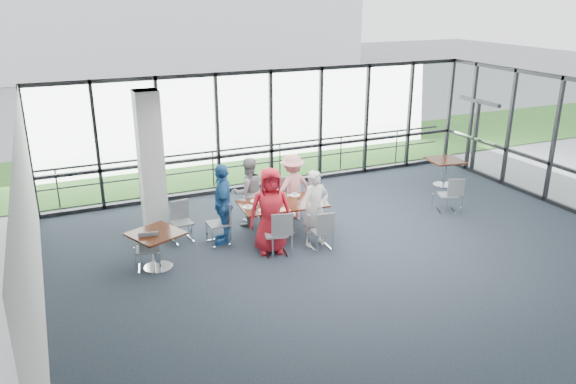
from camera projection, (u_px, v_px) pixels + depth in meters
name	position (u px, v px, depth m)	size (l,w,h in m)	color
floor	(365.00, 259.00, 11.38)	(12.00, 10.00, 0.02)	#1C242E
ceiling	(373.00, 101.00, 10.30)	(12.00, 10.00, 0.04)	silver
wall_left	(31.00, 235.00, 8.54)	(0.10, 10.00, 3.20)	silver
curtain_wall_back	(271.00, 129.00, 15.14)	(12.00, 0.10, 3.20)	white
exit_door	(475.00, 137.00, 16.54)	(0.12, 1.60, 2.10)	black
structural_column	(151.00, 165.00, 12.04)	(0.50, 0.50, 3.20)	silver
apron	(218.00, 144.00, 19.99)	(80.00, 70.00, 0.02)	slate
grass_strip	(237.00, 158.00, 18.26)	(80.00, 5.00, 0.01)	#335822
hangar_main	(178.00, 24.00, 39.44)	(24.00, 10.00, 6.00)	silver
guard_rail	(263.00, 163.00, 16.03)	(0.06, 0.06, 12.00)	#2D2D33
main_table	(282.00, 208.00, 12.29)	(1.93, 1.16, 0.75)	#33180B
side_table_left	(156.00, 238.00, 10.76)	(1.16, 1.16, 0.75)	#33180B
side_table_right	(445.00, 164.00, 15.46)	(1.01, 1.01, 0.75)	#33180B
diner_near_left	(271.00, 211.00, 11.39)	(0.88, 0.58, 1.81)	red
diner_near_right	(316.00, 208.00, 11.74)	(0.60, 0.44, 1.64)	silver
diner_far_left	(248.00, 192.00, 12.76)	(0.78, 0.48, 1.61)	gray
diner_far_right	(292.00, 187.00, 13.13)	(1.02, 0.53, 1.58)	pink
diner_end	(223.00, 204.00, 11.83)	(1.03, 0.56, 1.76)	#255EA0
chair_main_nl	(276.00, 234.00, 11.39)	(0.45, 0.45, 0.93)	slate
chair_main_nr	(321.00, 230.00, 11.69)	(0.40, 0.40, 0.82)	slate
chair_main_fl	(254.00, 205.00, 13.09)	(0.40, 0.40, 0.82)	slate
chair_main_fr	(288.00, 199.00, 13.27)	(0.46, 0.46, 0.94)	slate
chair_main_end	(218.00, 224.00, 11.91)	(0.44, 0.44, 0.91)	slate
chair_spare_la	(147.00, 250.00, 10.83)	(0.40, 0.40, 0.81)	slate
chair_spare_lb	(182.00, 223.00, 12.03)	(0.42, 0.42, 0.85)	slate
chair_spare_r	(448.00, 195.00, 13.64)	(0.42, 0.42, 0.87)	slate
plate_nl	(265.00, 210.00, 11.82)	(0.27, 0.27, 0.01)	white
plate_nr	(312.00, 204.00, 12.14)	(0.25, 0.25, 0.01)	white
plate_fl	(257.00, 201.00, 12.35)	(0.28, 0.28, 0.01)	white
plate_fr	(295.00, 195.00, 12.70)	(0.25, 0.25, 0.01)	white
plate_end	(248.00, 207.00, 12.00)	(0.25, 0.25, 0.01)	white
tumbler_a	(273.00, 204.00, 11.98)	(0.07, 0.07, 0.15)	white
tumbler_b	(299.00, 202.00, 12.12)	(0.06, 0.06, 0.13)	white
tumbler_c	(278.00, 196.00, 12.47)	(0.07, 0.07, 0.13)	white
tumbler_d	(256.00, 206.00, 11.89)	(0.07, 0.07, 0.15)	white
menu_a	(283.00, 210.00, 11.87)	(0.31, 0.22, 0.00)	silver
menu_b	(321.00, 202.00, 12.27)	(0.29, 0.20, 0.00)	silver
menu_c	(284.00, 196.00, 12.67)	(0.30, 0.21, 0.00)	silver
condiment_caddy	(282.00, 201.00, 12.31)	(0.10, 0.07, 0.04)	black
ketchup_bottle	(283.00, 198.00, 12.31)	(0.06, 0.06, 0.18)	red
green_bottle	(286.00, 198.00, 12.25)	(0.05, 0.05, 0.20)	#22713C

